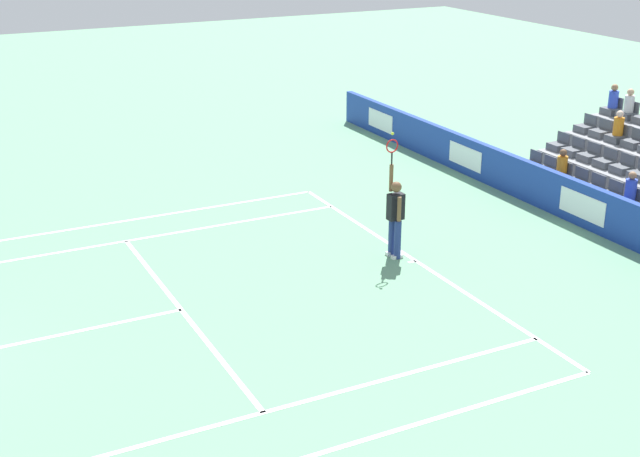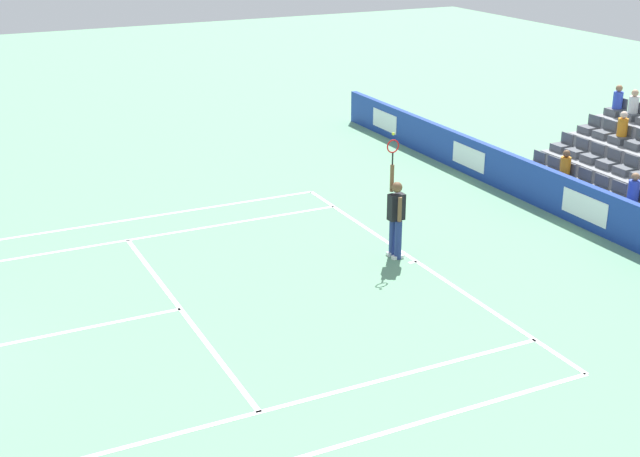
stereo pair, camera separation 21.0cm
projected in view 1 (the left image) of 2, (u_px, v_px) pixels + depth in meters
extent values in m
cube|color=white|center=(416.00, 261.00, 19.56)|extent=(10.97, 0.10, 0.01)
cube|color=white|center=(181.00, 310.00, 17.25)|extent=(8.23, 0.10, 0.01)
cube|color=white|center=(13.00, 345.00, 15.90)|extent=(0.10, 6.40, 0.01)
cube|color=white|center=(107.00, 244.00, 20.49)|extent=(0.10, 11.89, 0.01)
cube|color=white|center=(237.00, 420.00, 13.62)|extent=(0.10, 11.89, 0.01)
cube|color=white|center=(94.00, 226.00, 21.63)|extent=(0.10, 11.89, 0.01)
cube|color=white|center=(412.00, 262.00, 19.51)|extent=(0.10, 0.20, 0.01)
cube|color=#193899|center=(585.00, 206.00, 21.42)|extent=(24.38, 0.20, 1.09)
cube|color=white|center=(582.00, 206.00, 21.38)|extent=(1.56, 0.01, 0.61)
cube|color=white|center=(465.00, 157.00, 25.44)|extent=(1.56, 0.01, 0.61)
cube|color=white|center=(380.00, 121.00, 29.51)|extent=(1.56, 0.01, 0.61)
cylinder|color=navy|center=(398.00, 240.00, 19.55)|extent=(0.16, 0.16, 0.90)
cylinder|color=navy|center=(392.00, 236.00, 19.75)|extent=(0.16, 0.16, 0.90)
cube|color=white|center=(397.00, 257.00, 19.70)|extent=(0.13, 0.26, 0.08)
cube|color=white|center=(391.00, 253.00, 19.90)|extent=(0.13, 0.26, 0.08)
cube|color=black|center=(396.00, 207.00, 19.38)|extent=(0.23, 0.36, 0.60)
sphere|color=brown|center=(396.00, 187.00, 19.22)|extent=(0.24, 0.24, 0.24)
cylinder|color=brown|center=(391.00, 178.00, 19.35)|extent=(0.09, 0.09, 0.62)
cylinder|color=brown|center=(399.00, 209.00, 19.17)|extent=(0.09, 0.09, 0.56)
cylinder|color=black|center=(392.00, 158.00, 19.19)|extent=(0.04, 0.04, 0.28)
torus|color=red|center=(392.00, 146.00, 19.09)|extent=(0.04, 0.31, 0.31)
sphere|color=#D1E533|center=(393.00, 134.00, 18.99)|extent=(0.07, 0.07, 0.07)
cube|color=gray|center=(617.00, 212.00, 21.99)|extent=(7.44, 0.95, 0.42)
cube|color=#545960|center=(627.00, 204.00, 21.62)|extent=(0.48, 0.44, 0.20)
cube|color=#545960|center=(635.00, 193.00, 21.62)|extent=(0.48, 0.04, 0.30)
cube|color=#545960|center=(609.00, 197.00, 22.14)|extent=(0.48, 0.44, 0.20)
cube|color=#545960|center=(616.00, 186.00, 22.14)|extent=(0.48, 0.04, 0.30)
cube|color=#545960|center=(592.00, 190.00, 22.66)|extent=(0.48, 0.44, 0.20)
cube|color=#545960|center=(599.00, 180.00, 22.65)|extent=(0.48, 0.04, 0.30)
cube|color=#545960|center=(575.00, 183.00, 23.18)|extent=(0.48, 0.44, 0.20)
cube|color=#545960|center=(582.00, 173.00, 23.17)|extent=(0.48, 0.04, 0.30)
cube|color=#545960|center=(559.00, 177.00, 23.69)|extent=(0.48, 0.44, 0.20)
cube|color=#545960|center=(566.00, 167.00, 23.69)|extent=(0.48, 0.04, 0.30)
cube|color=#545960|center=(544.00, 171.00, 24.21)|extent=(0.48, 0.44, 0.20)
cube|color=#545960|center=(551.00, 161.00, 24.21)|extent=(0.48, 0.04, 0.30)
cube|color=#545960|center=(530.00, 165.00, 24.73)|extent=(0.48, 0.44, 0.20)
cube|color=#545960|center=(536.00, 156.00, 24.72)|extent=(0.48, 0.04, 0.30)
cube|color=#545960|center=(639.00, 176.00, 22.39)|extent=(0.48, 0.44, 0.20)
cube|color=#545960|center=(621.00, 169.00, 22.91)|extent=(0.48, 0.44, 0.20)
cube|color=#545960|center=(628.00, 159.00, 22.90)|extent=(0.48, 0.04, 0.30)
cube|color=#545960|center=(604.00, 163.00, 23.43)|extent=(0.48, 0.44, 0.20)
cube|color=#545960|center=(611.00, 154.00, 23.42)|extent=(0.48, 0.04, 0.30)
cube|color=#545960|center=(588.00, 158.00, 23.94)|extent=(0.48, 0.44, 0.20)
cube|color=#545960|center=(594.00, 148.00, 23.94)|extent=(0.48, 0.04, 0.30)
cube|color=#545960|center=(572.00, 152.00, 24.46)|extent=(0.48, 0.44, 0.20)
cube|color=#545960|center=(579.00, 143.00, 24.45)|extent=(0.48, 0.04, 0.30)
cube|color=#545960|center=(557.00, 147.00, 24.98)|extent=(0.48, 0.44, 0.20)
cube|color=#545960|center=(564.00, 138.00, 24.97)|extent=(0.48, 0.04, 0.30)
cube|color=#545960|center=(632.00, 144.00, 23.67)|extent=(0.48, 0.44, 0.20)
cube|color=#545960|center=(639.00, 134.00, 23.67)|extent=(0.48, 0.04, 0.30)
cube|color=#545960|center=(616.00, 139.00, 24.19)|extent=(0.48, 0.44, 0.20)
cube|color=#545960|center=(622.00, 129.00, 24.19)|extent=(0.48, 0.04, 0.30)
cube|color=#545960|center=(600.00, 134.00, 24.71)|extent=(0.48, 0.44, 0.20)
cube|color=#545960|center=(606.00, 124.00, 24.70)|extent=(0.48, 0.04, 0.30)
cube|color=#545960|center=(584.00, 129.00, 25.23)|extent=(0.48, 0.44, 0.20)
cube|color=#545960|center=(590.00, 120.00, 25.22)|extent=(0.48, 0.04, 0.30)
cube|color=#545960|center=(626.00, 116.00, 24.96)|extent=(0.48, 0.44, 0.20)
cube|color=#545960|center=(633.00, 106.00, 24.95)|extent=(0.48, 0.04, 0.30)
cube|color=#545960|center=(611.00, 111.00, 25.48)|extent=(0.48, 0.44, 0.20)
cube|color=#545960|center=(617.00, 102.00, 25.47)|extent=(0.48, 0.04, 0.30)
cylinder|color=orange|center=(562.00, 165.00, 23.59)|extent=(0.28, 0.28, 0.47)
sphere|color=brown|center=(563.00, 153.00, 23.47)|extent=(0.20, 0.20, 0.20)
cylinder|color=orange|center=(618.00, 126.00, 24.09)|extent=(0.28, 0.28, 0.49)
sphere|color=beige|center=(620.00, 114.00, 23.97)|extent=(0.20, 0.20, 0.20)
cylinder|color=white|center=(629.00, 104.00, 24.86)|extent=(0.28, 0.28, 0.48)
sphere|color=#D3A884|center=(631.00, 92.00, 24.74)|extent=(0.20, 0.20, 0.20)
cylinder|color=blue|center=(613.00, 99.00, 25.37)|extent=(0.28, 0.28, 0.49)
sphere|color=#9E7251|center=(615.00, 88.00, 25.25)|extent=(0.20, 0.20, 0.20)
cylinder|color=blue|center=(631.00, 190.00, 21.52)|extent=(0.28, 0.28, 0.53)
sphere|color=#9E7251|center=(633.00, 176.00, 21.39)|extent=(0.20, 0.20, 0.20)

